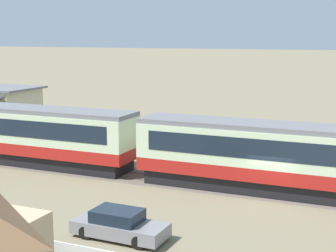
# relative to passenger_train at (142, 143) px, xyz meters

# --- Properties ---
(ground_plane) EXTENTS (600.00, 600.00, 0.00)m
(ground_plane) POSITION_rel_passenger_train_xyz_m (8.66, -1.08, -2.27)
(ground_plane) COLOR #7A7056
(passenger_train) EXTENTS (88.94, 3.13, 4.08)m
(passenger_train) POSITION_rel_passenger_train_xyz_m (0.00, 0.00, 0.00)
(passenger_train) COLOR #AD1E19
(passenger_train) RESTS_ON ground_plane
(railway_track) EXTENTS (138.38, 3.60, 0.04)m
(railway_track) POSITION_rel_passenger_train_xyz_m (-0.83, 0.00, -2.26)
(railway_track) COLOR #665B51
(railway_track) RESTS_ON ground_plane
(parked_car_grey) EXTENTS (4.42, 1.85, 1.33)m
(parked_car_grey) POSITION_rel_passenger_train_xyz_m (3.55, -9.62, -1.64)
(parked_car_grey) COLOR gray
(parked_car_grey) RESTS_ON ground_plane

